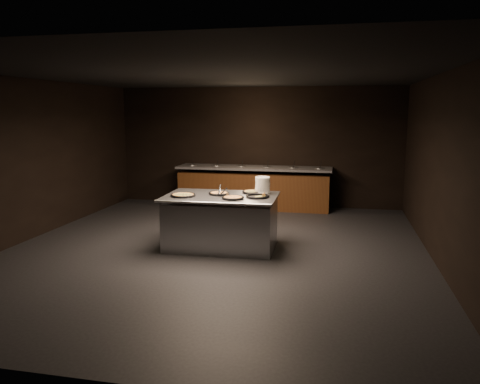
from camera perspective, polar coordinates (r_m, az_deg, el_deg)
The scene contains 11 objects.
room at distance 7.70m, azimuth -3.08°, elevation 3.35°, with size 7.02×8.02×2.92m.
salad_bar at distance 11.28m, azimuth 1.67°, elevation 0.24°, with size 3.70×0.83×1.18m.
serving_counter at distance 8.03m, azimuth -2.30°, elevation -3.74°, with size 1.93×1.26×0.91m.
plate_stack at distance 8.10m, azimuth 2.77°, elevation 0.82°, with size 0.26×0.26×0.29m, color silver.
pan_veggie_whole at distance 7.90m, azimuth -6.96°, elevation -0.38°, with size 0.42×0.42×0.04m.
pan_cheese_whole at distance 8.02m, azimuth -2.57°, elevation -0.16°, with size 0.35×0.35×0.04m.
pan_cheese_slices_a at distance 8.16m, azimuth 1.51°, elevation 0.02°, with size 0.35×0.35×0.04m.
pan_cheese_slices_b at distance 7.61m, azimuth -0.86°, elevation -0.69°, with size 0.37×0.37×0.04m.
pan_veggie_slices at distance 7.75m, azimuth 2.16°, elevation -0.51°, with size 0.40×0.40×0.04m.
server_left at distance 7.93m, azimuth -2.48°, elevation 0.21°, with size 0.12×0.36×0.17m.
server_right at distance 7.70m, azimuth -1.76°, elevation -0.12°, with size 0.28×0.26×0.17m.
Camera 1 is at (2.00, -7.39, 2.32)m, focal length 35.00 mm.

